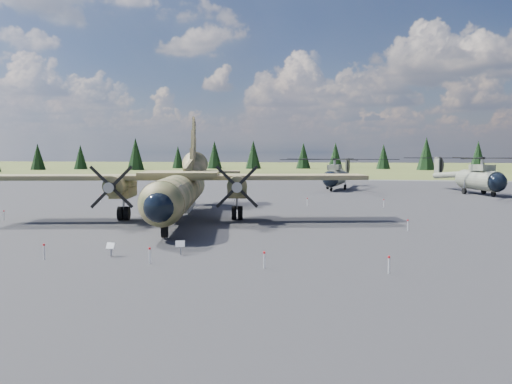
# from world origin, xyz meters

# --- Properties ---
(ground) EXTENTS (500.00, 500.00, 0.00)m
(ground) POSITION_xyz_m (0.00, 0.00, 0.00)
(ground) COLOR brown
(ground) RESTS_ON ground
(apron) EXTENTS (120.00, 120.00, 0.04)m
(apron) POSITION_xyz_m (0.00, 10.00, 0.00)
(apron) COLOR #555459
(apron) RESTS_ON ground
(transport_plane) EXTENTS (31.10, 27.92, 10.28)m
(transport_plane) POSITION_xyz_m (-1.95, 3.45, 2.95)
(transport_plane) COLOR #3C4324
(transport_plane) RESTS_ON ground
(helicopter_near) EXTENTS (21.81, 23.64, 4.84)m
(helicopter_near) POSITION_xyz_m (10.53, 39.59, 3.43)
(helicopter_near) COLOR slate
(helicopter_near) RESTS_ON ground
(helicopter_mid) EXTENTS (25.24, 25.84, 5.12)m
(helicopter_mid) POSITION_xyz_m (29.92, 34.08, 3.63)
(helicopter_mid) COLOR slate
(helicopter_mid) RESTS_ON ground
(info_placard_left) EXTENTS (0.54, 0.31, 0.79)m
(info_placard_left) POSITION_xyz_m (-0.79, -12.22, 0.53)
(info_placard_left) COLOR gray
(info_placard_left) RESTS_ON ground
(info_placard_right) EXTENTS (0.56, 0.37, 0.81)m
(info_placard_right) POSITION_xyz_m (2.83, -11.07, 0.54)
(info_placard_right) COLOR gray
(info_placard_right) RESTS_ON ground
(barrier_fence) EXTENTS (33.12, 29.62, 0.85)m
(barrier_fence) POSITION_xyz_m (-0.46, -0.08, 0.51)
(barrier_fence) COLOR silver
(barrier_fence) RESTS_ON ground
(treeline) EXTENTS (288.36, 288.48, 10.92)m
(treeline) POSITION_xyz_m (3.20, 1.58, 4.72)
(treeline) COLOR black
(treeline) RESTS_ON ground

